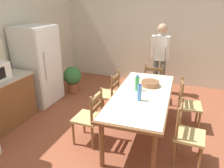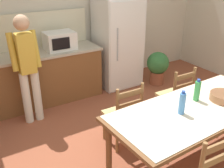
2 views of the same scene
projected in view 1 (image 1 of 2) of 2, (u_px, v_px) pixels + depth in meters
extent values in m
plane|color=brown|center=(117.00, 148.00, 3.47)|extent=(8.32, 8.32, 0.00)
cube|color=beige|center=(158.00, 29.00, 5.78)|extent=(0.12, 5.20, 2.90)
cube|color=white|center=(38.00, 66.00, 4.77)|extent=(0.79, 0.68, 1.70)
cube|color=white|center=(51.00, 67.00, 4.65)|extent=(0.76, 0.02, 1.63)
cylinder|color=#A5AAB2|center=(45.00, 67.00, 4.41)|extent=(0.02, 0.02, 0.60)
cylinder|color=brown|center=(154.00, 156.00, 2.78)|extent=(0.07, 0.07, 0.72)
cylinder|color=brown|center=(167.00, 95.00, 4.49)|extent=(0.07, 0.07, 0.72)
cylinder|color=brown|center=(102.00, 145.00, 2.98)|extent=(0.07, 0.07, 0.72)
cylinder|color=brown|center=(134.00, 91.00, 4.70)|extent=(0.07, 0.07, 0.72)
cube|color=brown|center=(142.00, 95.00, 3.60)|extent=(2.18, 1.00, 0.04)
cube|color=beige|center=(142.00, 94.00, 3.59)|extent=(2.09, 0.96, 0.01)
cylinder|color=#4C8ED6|center=(139.00, 93.00, 3.31)|extent=(0.07, 0.07, 0.24)
cylinder|color=#2D51B2|center=(140.00, 85.00, 3.26)|extent=(0.04, 0.04, 0.03)
cylinder|color=green|center=(137.00, 84.00, 3.67)|extent=(0.07, 0.07, 0.24)
cylinder|color=#2D51B2|center=(138.00, 76.00, 3.62)|extent=(0.04, 0.04, 0.03)
cylinder|color=#9E6642|center=(150.00, 84.00, 3.88)|extent=(0.32, 0.32, 0.09)
cylinder|color=#9E6642|center=(150.00, 82.00, 3.87)|extent=(0.31, 0.31, 0.02)
cylinder|color=olive|center=(161.00, 90.00, 5.14)|extent=(0.04, 0.04, 0.41)
cylinder|color=olive|center=(146.00, 89.00, 5.23)|extent=(0.04, 0.04, 0.41)
cylinder|color=olive|center=(160.00, 96.00, 4.84)|extent=(0.04, 0.04, 0.41)
cylinder|color=olive|center=(144.00, 94.00, 4.92)|extent=(0.04, 0.04, 0.41)
cube|color=tan|center=(153.00, 83.00, 4.95)|extent=(0.44, 0.46, 0.04)
cylinder|color=olive|center=(162.00, 76.00, 4.66)|extent=(0.04, 0.04, 0.46)
cylinder|color=olive|center=(145.00, 74.00, 4.75)|extent=(0.04, 0.04, 0.46)
cube|color=olive|center=(154.00, 69.00, 4.66)|extent=(0.06, 0.36, 0.07)
cube|color=olive|center=(153.00, 76.00, 4.71)|extent=(0.06, 0.36, 0.07)
cylinder|color=olive|center=(103.00, 100.00, 4.66)|extent=(0.04, 0.04, 0.41)
cylinder|color=olive|center=(96.00, 107.00, 4.35)|extent=(0.04, 0.04, 0.41)
cylinder|color=olive|center=(118.00, 102.00, 4.54)|extent=(0.04, 0.04, 0.41)
cylinder|color=olive|center=(112.00, 110.00, 4.23)|extent=(0.04, 0.04, 0.41)
cube|color=tan|center=(107.00, 94.00, 4.36)|extent=(0.43, 0.41, 0.04)
cylinder|color=olive|center=(118.00, 81.00, 4.37)|extent=(0.04, 0.04, 0.46)
cylinder|color=olive|center=(112.00, 87.00, 4.06)|extent=(0.04, 0.04, 0.46)
cube|color=olive|center=(115.00, 78.00, 4.17)|extent=(0.36, 0.03, 0.07)
cube|color=olive|center=(115.00, 85.00, 4.22)|extent=(0.36, 0.03, 0.07)
cylinder|color=olive|center=(199.00, 123.00, 3.79)|extent=(0.04, 0.04, 0.41)
cylinder|color=olive|center=(197.00, 113.00, 4.11)|extent=(0.04, 0.04, 0.41)
cylinder|color=olive|center=(178.00, 120.00, 3.87)|extent=(0.04, 0.04, 0.41)
cylinder|color=olive|center=(178.00, 111.00, 4.20)|extent=(0.04, 0.04, 0.41)
cube|color=tan|center=(190.00, 106.00, 3.91)|extent=(0.46, 0.44, 0.04)
cylinder|color=olive|center=(182.00, 96.00, 3.70)|extent=(0.04, 0.04, 0.46)
cylinder|color=olive|center=(181.00, 88.00, 4.02)|extent=(0.04, 0.04, 0.46)
cube|color=olive|center=(182.00, 85.00, 3.81)|extent=(0.36, 0.06, 0.07)
cube|color=olive|center=(181.00, 93.00, 3.87)|extent=(0.36, 0.06, 0.07)
cylinder|color=olive|center=(200.00, 160.00, 2.92)|extent=(0.04, 0.04, 0.41)
cylinder|color=olive|center=(201.00, 145.00, 3.23)|extent=(0.04, 0.04, 0.41)
cylinder|color=olive|center=(174.00, 153.00, 3.05)|extent=(0.04, 0.04, 0.41)
cylinder|color=olive|center=(177.00, 139.00, 3.36)|extent=(0.04, 0.04, 0.41)
cube|color=tan|center=(190.00, 136.00, 3.06)|extent=(0.44, 0.42, 0.04)
cylinder|color=olive|center=(178.00, 124.00, 2.87)|extent=(0.04, 0.04, 0.46)
cylinder|color=olive|center=(181.00, 112.00, 3.18)|extent=(0.04, 0.04, 0.46)
cube|color=olive|center=(180.00, 109.00, 2.98)|extent=(0.36, 0.04, 0.07)
cube|color=olive|center=(179.00, 119.00, 3.04)|extent=(0.36, 0.04, 0.07)
cylinder|color=olive|center=(84.00, 122.00, 3.81)|extent=(0.04, 0.04, 0.41)
cylinder|color=olive|center=(73.00, 133.00, 3.50)|extent=(0.04, 0.04, 0.41)
cylinder|color=olive|center=(102.00, 126.00, 3.69)|extent=(0.04, 0.04, 0.41)
cylinder|color=olive|center=(92.00, 138.00, 3.38)|extent=(0.04, 0.04, 0.41)
cube|color=tan|center=(87.00, 118.00, 3.51)|extent=(0.43, 0.41, 0.04)
cylinder|color=olive|center=(101.00, 101.00, 3.52)|extent=(0.04, 0.04, 0.46)
cylinder|color=olive|center=(91.00, 111.00, 3.21)|extent=(0.04, 0.04, 0.46)
cube|color=olive|center=(96.00, 98.00, 3.31)|extent=(0.36, 0.03, 0.07)
cube|color=olive|center=(97.00, 107.00, 3.37)|extent=(0.36, 0.03, 0.07)
cylinder|color=#4C4C4C|center=(162.00, 77.00, 5.37)|extent=(0.13, 0.13, 0.84)
cylinder|color=#4C4C4C|center=(155.00, 76.00, 5.42)|extent=(0.13, 0.13, 0.84)
cube|color=white|center=(161.00, 48.00, 5.13)|extent=(0.20, 0.24, 0.59)
sphere|color=tan|center=(163.00, 29.00, 4.97)|extent=(0.22, 0.22, 0.22)
cylinder|color=white|center=(168.00, 48.00, 5.01)|extent=(0.23, 0.10, 0.56)
cylinder|color=white|center=(153.00, 47.00, 5.12)|extent=(0.23, 0.10, 0.56)
cylinder|color=brown|center=(73.00, 88.00, 5.48)|extent=(0.28, 0.28, 0.26)
sphere|color=#337038|center=(72.00, 76.00, 5.36)|extent=(0.44, 0.44, 0.44)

